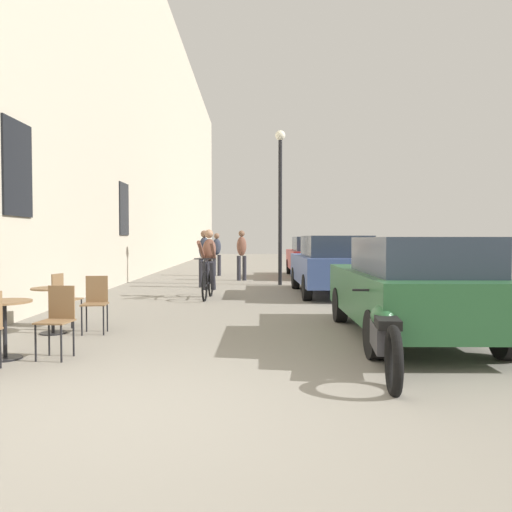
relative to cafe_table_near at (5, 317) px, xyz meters
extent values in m
plane|color=gray|center=(2.05, -1.95, -0.52)|extent=(88.00, 88.00, 0.00)
cube|color=#B7AD99|center=(-1.40, 12.05, 6.07)|extent=(0.50, 68.00, 13.19)
cube|color=black|center=(-1.13, 2.87, 2.21)|extent=(0.04, 1.10, 1.70)
cube|color=black|center=(-1.13, 10.34, 1.91)|extent=(0.04, 1.10, 1.70)
cylinder|color=black|center=(0.00, 0.00, -0.51)|extent=(0.40, 0.40, 0.02)
cylinder|color=black|center=(0.00, 0.00, -0.16)|extent=(0.05, 0.05, 0.67)
cylinder|color=brown|center=(0.00, 0.00, 0.19)|extent=(0.64, 0.64, 0.02)
cylinder|color=black|center=(0.17, -0.45, -0.30)|extent=(0.02, 0.02, 0.45)
cylinder|color=black|center=(0.76, -0.18, -0.30)|extent=(0.02, 0.02, 0.45)
cylinder|color=black|center=(0.44, -0.14, -0.30)|extent=(0.02, 0.02, 0.45)
cylinder|color=black|center=(0.79, 0.14, -0.30)|extent=(0.02, 0.02, 0.45)
cylinder|color=black|center=(0.47, 0.18, -0.30)|extent=(0.02, 0.02, 0.45)
cube|color=brown|center=(0.61, 0.00, -0.06)|extent=(0.42, 0.42, 0.02)
cube|color=brown|center=(0.63, 0.18, 0.16)|extent=(0.34, 0.06, 0.42)
cylinder|color=black|center=(-0.07, 1.67, -0.51)|extent=(0.40, 0.40, 0.02)
cylinder|color=black|center=(-0.07, 1.67, -0.16)|extent=(0.05, 0.05, 0.67)
cylinder|color=brown|center=(-0.07, 1.67, 0.19)|extent=(0.64, 0.64, 0.02)
cylinder|color=black|center=(0.12, 2.44, -0.30)|extent=(0.02, 0.02, 0.45)
cylinder|color=black|center=(0.06, 2.12, -0.30)|extent=(0.02, 0.02, 0.45)
cylinder|color=black|center=(-0.20, 2.50, -0.30)|extent=(0.02, 0.02, 0.45)
cylinder|color=black|center=(-0.25, 2.18, -0.30)|extent=(0.02, 0.02, 0.45)
cube|color=brown|center=(-0.07, 2.31, -0.06)|extent=(0.44, 0.44, 0.02)
cube|color=brown|center=(-0.24, 2.34, 0.16)|extent=(0.08, 0.34, 0.42)
cylinder|color=black|center=(0.76, 1.52, -0.30)|extent=(0.02, 0.02, 0.45)
cylinder|color=black|center=(0.44, 1.49, -0.30)|extent=(0.02, 0.02, 0.45)
cylinder|color=black|center=(0.73, 1.85, -0.30)|extent=(0.02, 0.02, 0.45)
cylinder|color=black|center=(0.41, 1.81, -0.30)|extent=(0.02, 0.02, 0.45)
cube|color=brown|center=(0.59, 1.67, -0.06)|extent=(0.42, 0.42, 0.02)
cube|color=brown|center=(0.57, 1.85, 0.16)|extent=(0.34, 0.05, 0.42)
torus|color=black|center=(1.91, 5.76, -0.19)|extent=(0.09, 0.71, 0.71)
torus|color=black|center=(1.97, 6.81, -0.19)|extent=(0.09, 0.71, 0.71)
cylinder|color=black|center=(1.97, 6.72, 0.09)|extent=(0.05, 0.22, 0.58)
cylinder|color=black|center=(1.94, 6.22, 0.43)|extent=(0.08, 0.83, 0.14)
cylinder|color=black|center=(1.92, 5.78, 0.14)|extent=(0.04, 0.09, 0.67)
cylinder|color=black|center=(1.94, 6.31, -0.15)|extent=(0.09, 1.00, 0.12)
cylinder|color=black|center=(1.92, 5.81, 0.48)|extent=(0.52, 0.06, 0.03)
ellipsoid|color=black|center=(1.96, 6.63, 0.41)|extent=(0.12, 0.24, 0.06)
ellipsoid|color=brown|center=(1.96, 6.55, 0.68)|extent=(0.36, 0.37, 0.59)
sphere|color=#A57A5B|center=(1.96, 6.51, 1.08)|extent=(0.22, 0.22, 0.22)
cylinder|color=#26262D|center=(2.05, 6.47, 0.03)|extent=(0.15, 0.40, 0.75)
cylinder|color=#26262D|center=(1.85, 6.48, 0.03)|extent=(0.15, 0.40, 0.75)
cylinder|color=brown|center=(2.08, 6.15, 0.68)|extent=(0.12, 0.75, 0.48)
cylinder|color=brown|center=(1.79, 6.17, 0.68)|extent=(0.15, 0.75, 0.48)
cylinder|color=#26262D|center=(1.69, 9.12, -0.10)|extent=(0.14, 0.14, 0.85)
cylinder|color=#26262D|center=(1.49, 9.11, -0.10)|extent=(0.14, 0.14, 0.85)
ellipsoid|color=#2D3342|center=(1.59, 9.12, 0.66)|extent=(0.34, 0.24, 0.67)
sphere|color=brown|center=(1.59, 9.12, 1.10)|extent=(0.22, 0.22, 0.22)
cylinder|color=#26262D|center=(2.76, 11.66, -0.09)|extent=(0.14, 0.14, 0.87)
cylinder|color=#26262D|center=(2.56, 11.64, -0.09)|extent=(0.14, 0.14, 0.87)
ellipsoid|color=brown|center=(2.66, 11.65, 0.69)|extent=(0.37, 0.28, 0.69)
sphere|color=brown|center=(2.66, 11.65, 1.14)|extent=(0.22, 0.22, 0.22)
cylinder|color=#26262D|center=(1.72, 13.92, -0.11)|extent=(0.14, 0.14, 0.83)
cylinder|color=#26262D|center=(1.53, 13.89, -0.11)|extent=(0.14, 0.14, 0.83)
ellipsoid|color=#2D3342|center=(1.62, 13.91, 0.63)|extent=(0.38, 0.30, 0.65)
sphere|color=brown|center=(1.62, 13.91, 1.06)|extent=(0.22, 0.22, 0.22)
cylinder|color=black|center=(3.93, 9.93, 1.78)|extent=(0.12, 0.12, 4.60)
sphere|color=silver|center=(3.93, 9.93, 4.22)|extent=(0.32, 0.32, 0.32)
cube|color=#23512D|center=(5.38, 1.34, 0.13)|extent=(1.82, 4.25, 0.69)
cube|color=#283342|center=(5.37, 0.84, 0.73)|extent=(1.51, 2.31, 0.51)
cylinder|color=black|center=(4.61, 2.75, -0.22)|extent=(0.21, 0.61, 0.61)
cylinder|color=black|center=(6.20, 2.72, -0.22)|extent=(0.21, 0.61, 0.61)
cylinder|color=black|center=(4.56, -0.04, -0.22)|extent=(0.21, 0.61, 0.61)
cylinder|color=black|center=(6.15, -0.06, -0.22)|extent=(0.21, 0.61, 0.61)
cube|color=#384C84|center=(5.16, 7.30, 0.15)|extent=(1.85, 4.37, 0.71)
cube|color=#283342|center=(5.16, 6.78, 0.77)|extent=(1.54, 2.37, 0.53)
cylinder|color=black|center=(4.32, 8.73, -0.21)|extent=(0.21, 0.63, 0.63)
cylinder|color=black|center=(5.96, 8.75, -0.21)|extent=(0.21, 0.63, 0.63)
cylinder|color=black|center=(4.35, 5.85, -0.21)|extent=(0.21, 0.63, 0.63)
cylinder|color=black|center=(5.99, 5.87, -0.21)|extent=(0.21, 0.63, 0.63)
cube|color=maroon|center=(5.38, 13.38, 0.15)|extent=(1.82, 4.35, 0.71)
cube|color=#283342|center=(5.38, 12.86, 0.76)|extent=(1.52, 2.35, 0.52)
cylinder|color=black|center=(4.57, 14.81, -0.21)|extent=(0.21, 0.63, 0.63)
cylinder|color=black|center=(6.20, 14.81, -0.21)|extent=(0.21, 0.63, 0.63)
cylinder|color=black|center=(4.55, 11.95, -0.21)|extent=(0.21, 0.63, 0.63)
cylinder|color=black|center=(6.19, 11.94, -0.21)|extent=(0.21, 0.63, 0.63)
torus|color=black|center=(4.60, 0.06, -0.22)|extent=(0.18, 0.70, 0.69)
torus|color=black|center=(4.41, -1.38, -0.22)|extent=(0.19, 0.71, 0.70)
cube|color=#333338|center=(4.51, -0.66, -0.12)|extent=(0.34, 0.78, 0.28)
ellipsoid|color=#23512D|center=(4.52, -0.56, 0.10)|extent=(0.35, 0.55, 0.24)
cube|color=black|center=(4.47, -0.94, 0.08)|extent=(0.30, 0.47, 0.10)
cylinder|color=black|center=(4.59, -0.04, 0.33)|extent=(0.62, 0.11, 0.03)
camera|label=1|loc=(3.05, -6.23, 0.97)|focal=35.65mm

